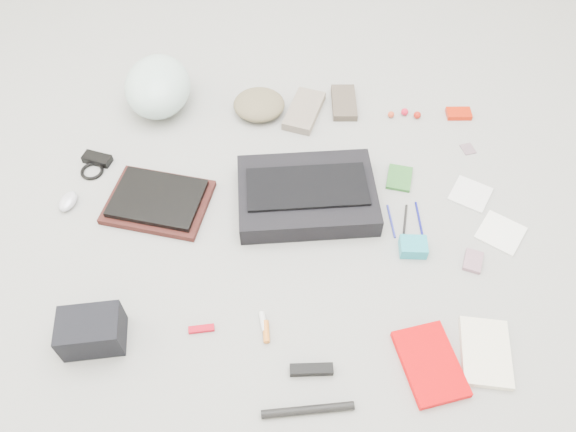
# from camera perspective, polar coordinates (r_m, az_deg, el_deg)

# --- Properties ---
(ground_plane) EXTENTS (4.00, 4.00, 0.00)m
(ground_plane) POSITION_cam_1_polar(r_m,az_deg,el_deg) (1.92, -0.00, -0.90)
(ground_plane) COLOR gray
(messenger_bag) EXTENTS (0.51, 0.40, 0.08)m
(messenger_bag) POSITION_cam_1_polar(r_m,az_deg,el_deg) (1.95, 1.93, 2.14)
(messenger_bag) COLOR black
(messenger_bag) RESTS_ON ground_plane
(bag_flap) EXTENTS (0.43, 0.24, 0.01)m
(bag_flap) POSITION_cam_1_polar(r_m,az_deg,el_deg) (1.91, 1.96, 2.99)
(bag_flap) COLOR black
(bag_flap) RESTS_ON messenger_bag
(laptop_sleeve) EXTENTS (0.38, 0.31, 0.02)m
(laptop_sleeve) POSITION_cam_1_polar(r_m,az_deg,el_deg) (2.02, -13.02, 1.38)
(laptop_sleeve) COLOR #391512
(laptop_sleeve) RESTS_ON ground_plane
(laptop) EXTENTS (0.33, 0.26, 0.02)m
(laptop) POSITION_cam_1_polar(r_m,az_deg,el_deg) (2.00, -13.14, 1.77)
(laptop) COLOR black
(laptop) RESTS_ON laptop_sleeve
(bike_helmet) EXTENTS (0.29, 0.35, 0.19)m
(bike_helmet) POSITION_cam_1_polar(r_m,az_deg,el_deg) (2.32, -13.09, 12.71)
(bike_helmet) COLOR silver
(bike_helmet) RESTS_ON ground_plane
(beanie) EXTENTS (0.21, 0.20, 0.07)m
(beanie) POSITION_cam_1_polar(r_m,az_deg,el_deg) (2.28, -2.96, 11.24)
(beanie) COLOR brown
(beanie) RESTS_ON ground_plane
(mitten_left) EXTENTS (0.17, 0.25, 0.03)m
(mitten_left) POSITION_cam_1_polar(r_m,az_deg,el_deg) (2.28, 1.65, 10.64)
(mitten_left) COLOR gray
(mitten_left) RESTS_ON ground_plane
(mitten_right) EXTENTS (0.11, 0.20, 0.03)m
(mitten_right) POSITION_cam_1_polar(r_m,az_deg,el_deg) (2.33, 5.70, 11.39)
(mitten_right) COLOR brown
(mitten_right) RESTS_ON ground_plane
(power_brick) EXTENTS (0.11, 0.07, 0.03)m
(power_brick) POSITION_cam_1_polar(r_m,az_deg,el_deg) (2.21, -18.81, 5.50)
(power_brick) COLOR black
(power_brick) RESTS_ON ground_plane
(cable_coil) EXTENTS (0.09, 0.09, 0.01)m
(cable_coil) POSITION_cam_1_polar(r_m,az_deg,el_deg) (2.19, -19.29, 4.32)
(cable_coil) COLOR black
(cable_coil) RESTS_ON ground_plane
(mouse) EXTENTS (0.07, 0.10, 0.03)m
(mouse) POSITION_cam_1_polar(r_m,az_deg,el_deg) (2.11, -21.44, 1.41)
(mouse) COLOR #B9B8CA
(mouse) RESTS_ON ground_plane
(camera_bag) EXTENTS (0.20, 0.16, 0.12)m
(camera_bag) POSITION_cam_1_polar(r_m,az_deg,el_deg) (1.75, -19.33, -10.99)
(camera_bag) COLOR black
(camera_bag) RESTS_ON ground_plane
(multitool) EXTENTS (0.08, 0.04, 0.01)m
(multitool) POSITION_cam_1_polar(r_m,az_deg,el_deg) (1.73, -8.79, -11.27)
(multitool) COLOR #A80213
(multitool) RESTS_ON ground_plane
(toiletry_tube_white) EXTENTS (0.03, 0.07, 0.02)m
(toiletry_tube_white) POSITION_cam_1_polar(r_m,az_deg,el_deg) (1.72, -2.54, -10.68)
(toiletry_tube_white) COLOR silver
(toiletry_tube_white) RESTS_ON ground_plane
(toiletry_tube_orange) EXTENTS (0.03, 0.07, 0.02)m
(toiletry_tube_orange) POSITION_cam_1_polar(r_m,az_deg,el_deg) (1.71, -2.24, -11.65)
(toiletry_tube_orange) COLOR orange
(toiletry_tube_orange) RESTS_ON ground_plane
(u_lock) EXTENTS (0.13, 0.04, 0.02)m
(u_lock) POSITION_cam_1_polar(r_m,az_deg,el_deg) (1.66, 2.40, -15.33)
(u_lock) COLOR black
(u_lock) RESTS_ON ground_plane
(bike_pump) EXTENTS (0.26, 0.06, 0.02)m
(bike_pump) POSITION_cam_1_polar(r_m,az_deg,el_deg) (1.62, 2.02, -19.09)
(bike_pump) COLOR black
(bike_pump) RESTS_ON ground_plane
(book_red) EXTENTS (0.22, 0.27, 0.02)m
(book_red) POSITION_cam_1_polar(r_m,az_deg,el_deg) (1.71, 14.23, -14.34)
(book_red) COLOR #EC0104
(book_red) RESTS_ON ground_plane
(book_white) EXTENTS (0.15, 0.22, 0.02)m
(book_white) POSITION_cam_1_polar(r_m,az_deg,el_deg) (1.77, 19.43, -12.93)
(book_white) COLOR beige
(book_white) RESTS_ON ground_plane
(notepad) EXTENTS (0.10, 0.13, 0.01)m
(notepad) POSITION_cam_1_polar(r_m,az_deg,el_deg) (2.08, 11.24, 3.81)
(notepad) COLOR #296327
(notepad) RESTS_ON ground_plane
(pen_blue) EXTENTS (0.03, 0.14, 0.01)m
(pen_blue) POSITION_cam_1_polar(r_m,az_deg,el_deg) (1.96, 10.44, -0.52)
(pen_blue) COLOR navy
(pen_blue) RESTS_ON ground_plane
(pen_black) EXTENTS (0.03, 0.15, 0.01)m
(pen_black) POSITION_cam_1_polar(r_m,az_deg,el_deg) (1.96, 11.80, -0.57)
(pen_black) COLOR black
(pen_black) RESTS_ON ground_plane
(pen_navy) EXTENTS (0.02, 0.14, 0.01)m
(pen_navy) POSITION_cam_1_polar(r_m,az_deg,el_deg) (1.98, 13.17, -0.23)
(pen_navy) COLOR navy
(pen_navy) RESTS_ON ground_plane
(accordion_wallet) EXTENTS (0.09, 0.07, 0.04)m
(accordion_wallet) POSITION_cam_1_polar(r_m,az_deg,el_deg) (1.89, 12.60, -3.08)
(accordion_wallet) COLOR teal
(accordion_wallet) RESTS_ON ground_plane
(card_deck) EXTENTS (0.08, 0.09, 0.02)m
(card_deck) POSITION_cam_1_polar(r_m,az_deg,el_deg) (1.92, 18.28, -4.37)
(card_deck) COLOR gray
(card_deck) RESTS_ON ground_plane
(napkin_top) EXTENTS (0.17, 0.17, 0.01)m
(napkin_top) POSITION_cam_1_polar(r_m,az_deg,el_deg) (2.10, 18.04, 2.14)
(napkin_top) COLOR silver
(napkin_top) RESTS_ON ground_plane
(napkin_bottom) EXTENTS (0.19, 0.19, 0.01)m
(napkin_bottom) POSITION_cam_1_polar(r_m,az_deg,el_deg) (2.03, 20.80, -1.60)
(napkin_bottom) COLOR white
(napkin_bottom) RESTS_ON ground_plane
(lollipop_a) EXTENTS (0.03, 0.03, 0.03)m
(lollipop_a) POSITION_cam_1_polar(r_m,az_deg,el_deg) (2.30, 10.42, 10.11)
(lollipop_a) COLOR #CB4022
(lollipop_a) RESTS_ON ground_plane
(lollipop_b) EXTENTS (0.04, 0.04, 0.03)m
(lollipop_b) POSITION_cam_1_polar(r_m,az_deg,el_deg) (2.32, 11.77, 10.32)
(lollipop_b) COLOR red
(lollipop_b) RESTS_ON ground_plane
(lollipop_c) EXTENTS (0.04, 0.04, 0.03)m
(lollipop_c) POSITION_cam_1_polar(r_m,az_deg,el_deg) (2.32, 13.00, 9.97)
(lollipop_c) COLOR #B01A0F
(lollipop_c) RESTS_ON ground_plane
(altoids_tin) EXTENTS (0.10, 0.07, 0.02)m
(altoids_tin) POSITION_cam_1_polar(r_m,az_deg,el_deg) (2.37, 16.95, 9.92)
(altoids_tin) COLOR red
(altoids_tin) RESTS_ON ground_plane
(stamp_sheet) EXTENTS (0.06, 0.07, 0.00)m
(stamp_sheet) POSITION_cam_1_polar(r_m,az_deg,el_deg) (2.25, 17.82, 6.51)
(stamp_sheet) COLOR slate
(stamp_sheet) RESTS_ON ground_plane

